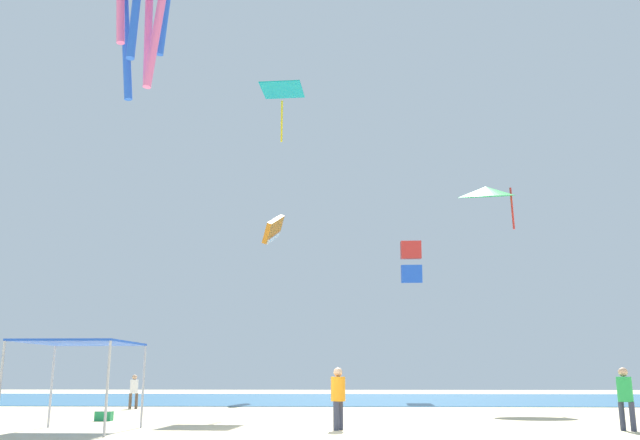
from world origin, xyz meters
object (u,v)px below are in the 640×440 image
(cooler_box, at_px, (104,416))
(kite_parafoil_orange, at_px, (274,229))
(person_near_tent, at_px, (338,393))
(kite_delta_green, at_px, (486,192))
(kite_diamond_teal, at_px, (282,93))
(person_leftmost, at_px, (134,389))
(canopy_tent, at_px, (80,346))
(kite_box_red, at_px, (411,262))
(person_central, at_px, (625,393))

(cooler_box, bearing_deg, kite_parafoil_orange, 80.62)
(person_near_tent, xyz_separation_m, kite_delta_green, (7.70, 14.10, 9.94))
(person_near_tent, relative_size, kite_diamond_teal, 0.56)
(person_leftmost, relative_size, kite_diamond_teal, 0.50)
(canopy_tent, xyz_separation_m, kite_delta_green, (15.09, 15.03, 8.61))
(cooler_box, bearing_deg, kite_diamond_teal, 66.57)
(kite_parafoil_orange, height_order, kite_delta_green, kite_parafoil_orange)
(kite_parafoil_orange, xyz_separation_m, kite_box_red, (9.29, -1.02, -2.52))
(person_near_tent, height_order, kite_parafoil_orange, kite_parafoil_orange)
(person_leftmost, xyz_separation_m, kite_box_red, (14.41, 11.74, 7.94))
(canopy_tent, bearing_deg, kite_delta_green, 44.88)
(kite_delta_green, bearing_deg, kite_diamond_teal, 2.80)
(person_near_tent, distance_m, person_leftmost, 15.54)
(person_central, height_order, kite_delta_green, kite_delta_green)
(person_near_tent, bearing_deg, kite_delta_green, -4.12)
(person_central, bearing_deg, person_leftmost, 17.79)
(person_near_tent, bearing_deg, person_central, -65.82)
(person_central, bearing_deg, kite_delta_green, -36.17)
(person_central, bearing_deg, canopy_tent, 54.87)
(person_leftmost, relative_size, person_central, 0.89)
(kite_delta_green, bearing_deg, person_leftmost, 14.23)
(person_leftmost, height_order, kite_box_red, kite_box_red)
(canopy_tent, xyz_separation_m, person_central, (15.63, 0.88, -1.33))
(kite_diamond_teal, height_order, kite_delta_green, kite_diamond_teal)
(kite_box_red, bearing_deg, person_leftmost, -139.30)
(person_near_tent, xyz_separation_m, person_central, (8.24, -0.05, -0.00))
(kite_diamond_teal, bearing_deg, person_central, -139.16)
(person_leftmost, bearing_deg, kite_parafoil_orange, -127.46)
(kite_parafoil_orange, bearing_deg, cooler_box, -3.33)
(canopy_tent, xyz_separation_m, person_near_tent, (7.39, 0.93, -1.33))
(person_central, height_order, kite_box_red, kite_box_red)
(person_near_tent, distance_m, person_central, 8.24)
(person_near_tent, height_order, person_leftmost, person_near_tent)
(cooler_box, xyz_separation_m, kite_box_red, (12.79, 20.14, 8.69))
(cooler_box, bearing_deg, kite_delta_green, 33.34)
(canopy_tent, relative_size, kite_delta_green, 0.95)
(person_central, height_order, cooler_box, person_central)
(canopy_tent, height_order, person_leftmost, canopy_tent)
(person_central, distance_m, kite_box_red, 25.35)
(person_near_tent, height_order, kite_box_red, kite_box_red)
(person_leftmost, bearing_deg, kite_diamond_teal, -171.27)
(kite_delta_green, bearing_deg, person_near_tent, 68.92)
(canopy_tent, distance_m, person_leftmost, 13.28)
(person_leftmost, xyz_separation_m, kite_delta_green, (17.50, 2.05, 10.05))
(canopy_tent, bearing_deg, person_near_tent, 7.14)
(kite_box_red, bearing_deg, cooler_box, -120.88)
(kite_parafoil_orange, bearing_deg, canopy_tent, 0.04)
(person_leftmost, height_order, person_central, person_central)
(cooler_box, bearing_deg, kite_box_red, 57.58)
(person_near_tent, distance_m, kite_delta_green, 18.90)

